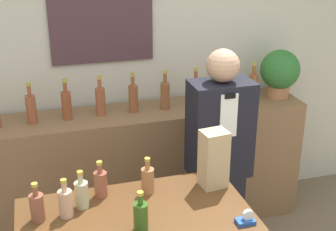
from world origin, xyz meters
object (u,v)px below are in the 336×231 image
Objects in this scene: shopkeeper at (218,166)px; tape_dispenser at (246,219)px; paper_bag at (214,159)px; potted_plant at (280,71)px.

shopkeeper reaches higher than tape_dispenser.
potted_plant is at bearing 47.48° from paper_bag.
shopkeeper is 0.61m from paper_bag.
paper_bag is at bearing -116.37° from shopkeeper.
shopkeeper is 1.05m from potted_plant.
tape_dispenser is at bearing -86.34° from paper_bag.
paper_bag reaches higher than tape_dispenser.
tape_dispenser is (0.02, -0.38, -0.14)m from paper_bag.
tape_dispenser is at bearing -103.73° from shopkeeper.
shopkeeper is 0.88m from tape_dispenser.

